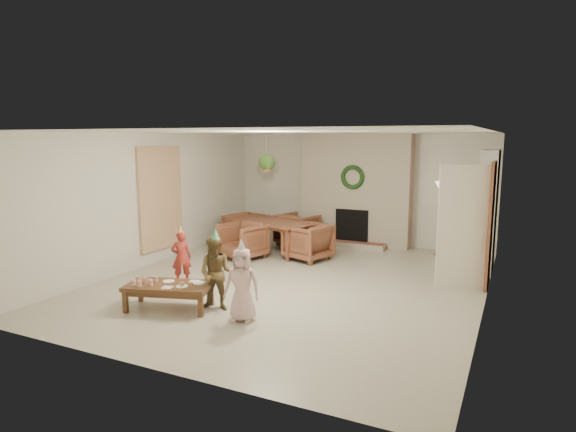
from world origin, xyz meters
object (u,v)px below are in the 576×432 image
Objects in this scene: dining_chair_far at (298,230)px; coffee_table_top at (169,286)px; dining_chair_right at (308,242)px; child_plaid at (216,274)px; child_pink at (242,285)px; dining_table at (272,236)px; dining_chair_left at (246,230)px; child_red at (181,258)px; dining_chair_near at (243,241)px.

coffee_table_top is (0.07, -4.55, -0.02)m from dining_chair_far.
dining_chair_right is 0.76× the size of child_plaid.
child_pink is at bearing -14.20° from coffee_table_top.
child_plaid reaches higher than dining_chair_far.
dining_table is 1.90× the size of child_pink.
dining_chair_left is at bearing 180.00° from dining_table.
dining_table is 0.82m from dining_chair_far.
dining_table is 3.99m from child_pink.
child_pink is at bearing -132.30° from dining_chair_left.
child_red is (-0.53, -3.49, 0.08)m from dining_chair_far.
dining_chair_near and dining_chair_far have the same top height.
coffee_table_top is at bearing -173.50° from child_plaid.
dining_chair_left is at bearing 98.46° from child_plaid.
child_red is at bearing 130.80° from child_plaid.
dining_chair_near is at bearing -135.00° from dining_chair_left.
dining_chair_left is 0.67× the size of coffee_table_top.
dining_chair_near and dining_chair_left have the same top height.
dining_chair_far is (0.25, 0.78, 0.03)m from dining_table.
dining_chair_far reaches higher than coffee_table_top.
child_pink reaches higher than dining_table.
child_plaid is at bearing 107.53° from child_red.
dining_chair_left is 0.90× the size of child_red.
coffee_table_top is at bearing 170.19° from child_pink.
dining_chair_near is at bearing 90.00° from dining_chair_far.
child_red reaches higher than dining_chair_left.
child_pink reaches higher than dining_chair_left.
dining_chair_left is at bearing 45.00° from dining_chair_far.
dining_chair_right is 3.43m from child_pink.
dining_chair_right is (0.98, -0.32, 0.03)m from dining_table.
dining_chair_far is 0.76× the size of child_plaid.
child_plaid is at bearing 17.31° from dining_chair_right.
dining_chair_far is (0.50, 1.57, 0.00)m from dining_chair_near.
dining_chair_near is 3.40m from child_pink.
dining_chair_far is at bearing 90.00° from dining_table.
child_plaid is at bearing -56.99° from dining_table.
dining_chair_near and dining_chair_right have the same top height.
dining_table is at bearing -135.48° from child_red.
dining_chair_far is 4.55m from coffee_table_top.
child_red is at bearing -72.97° from dining_chair_near.
dining_chair_left is 4.17m from coffee_table_top.
dining_chair_right is (1.23, 0.47, 0.00)m from dining_chair_near.
dining_chair_left is 0.81× the size of child_pink.
dining_table is at bearing -90.00° from dining_chair_right.
child_plaid is (-0.03, -3.19, 0.16)m from dining_chair_right.
dining_chair_right is (0.73, -1.10, 0.00)m from dining_chair_far.
dining_chair_right is at bearing 0.00° from dining_table.
dining_chair_right is at bearing 141.34° from dining_chair_far.
coffee_table_top is at bearing -61.33° from dining_chair_near.
dining_chair_far is 4.35m from child_plaid.
child_red is at bearing 102.00° from coffee_table_top.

